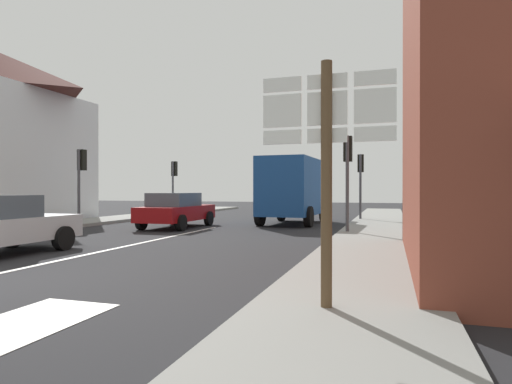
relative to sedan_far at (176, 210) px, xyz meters
The scene contains 12 objects.
ground_plane 2.16m from the sedan_far, 42.02° to the right, with size 80.00×80.00×0.00m, color #232326.
sidewalk_right 8.82m from the sedan_far, 22.41° to the right, with size 2.49×44.00×0.14m, color gray.
sidewalk_left 6.16m from the sedan_far, 146.83° to the right, with size 2.49×44.00×0.14m, color gray.
lane_centre_stripe 5.61m from the sedan_far, 74.35° to the right, with size 0.16×12.00×0.01m, color silver.
lane_turn_arrow 13.15m from the sedan_far, 70.15° to the right, with size 1.20×2.20×0.01m, color silver.
sedan_far is the anchor object (origin of this frame).
delivery_truck 5.52m from the sedan_far, 38.71° to the left, with size 2.65×5.08×3.05m.
route_sign_post 13.56m from the sedan_far, 54.37° to the right, with size 1.66×0.14×3.20m.
traffic_light_near_left 4.59m from the sedan_far, 169.61° to the right, with size 0.30×0.49×3.35m.
traffic_light_near_right 7.45m from the sedan_far, ahead, with size 0.30×0.49×3.51m.
traffic_light_far_left 8.88m from the sedan_far, 118.68° to the left, with size 0.30×0.49×3.36m.
traffic_light_far_right 9.64m from the sedan_far, 40.74° to the left, with size 0.30×0.49×3.40m.
Camera 1 is at (7.12, -5.03, 1.60)m, focal length 30.33 mm.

